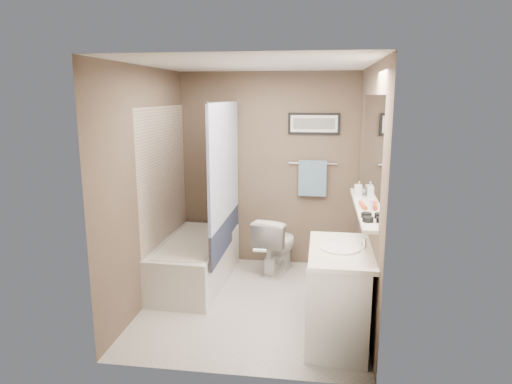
# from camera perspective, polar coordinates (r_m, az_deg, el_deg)

# --- Properties ---
(ground) EXTENTS (2.50, 2.50, 0.00)m
(ground) POSITION_cam_1_polar(r_m,az_deg,el_deg) (4.87, -0.26, -13.72)
(ground) COLOR beige
(ground) RESTS_ON ground
(ceiling) EXTENTS (2.20, 2.50, 0.04)m
(ceiling) POSITION_cam_1_polar(r_m,az_deg,el_deg) (4.40, -0.29, 15.46)
(ceiling) COLOR white
(ceiling) RESTS_ON wall_back
(wall_back) EXTENTS (2.20, 0.04, 2.40)m
(wall_back) POSITION_cam_1_polar(r_m,az_deg,el_deg) (5.68, 1.55, 2.74)
(wall_back) COLOR brown
(wall_back) RESTS_ON ground
(wall_front) EXTENTS (2.20, 0.04, 2.40)m
(wall_front) POSITION_cam_1_polar(r_m,az_deg,el_deg) (3.31, -3.40, -4.08)
(wall_front) COLOR brown
(wall_front) RESTS_ON ground
(wall_left) EXTENTS (0.04, 2.50, 2.40)m
(wall_left) POSITION_cam_1_polar(r_m,az_deg,el_deg) (4.76, -13.24, 0.60)
(wall_left) COLOR brown
(wall_left) RESTS_ON ground
(wall_right) EXTENTS (0.04, 2.50, 2.40)m
(wall_right) POSITION_cam_1_polar(r_m,az_deg,el_deg) (4.46, 13.59, -0.18)
(wall_right) COLOR brown
(wall_right) RESTS_ON ground
(tile_surround) EXTENTS (0.02, 1.55, 2.00)m
(tile_surround) POSITION_cam_1_polar(r_m,az_deg,el_deg) (5.26, -11.30, -0.46)
(tile_surround) COLOR #C9B198
(tile_surround) RESTS_ON wall_left
(curtain_rod) EXTENTS (0.02, 1.55, 0.02)m
(curtain_rod) POSITION_cam_1_polar(r_m,az_deg,el_deg) (4.95, -4.09, 11.22)
(curtain_rod) COLOR silver
(curtain_rod) RESTS_ON wall_left
(curtain_upper) EXTENTS (0.03, 1.45, 1.28)m
(curtain_upper) POSITION_cam_1_polar(r_m,az_deg,el_deg) (5.01, -3.98, 3.76)
(curtain_upper) COLOR white
(curtain_upper) RESTS_ON curtain_rod
(curtain_lower) EXTENTS (0.03, 1.45, 0.36)m
(curtain_lower) POSITION_cam_1_polar(r_m,az_deg,el_deg) (5.19, -3.84, -5.24)
(curtain_lower) COLOR #262E46
(curtain_lower) RESTS_ON curtain_rod
(mirror) EXTENTS (0.02, 1.60, 1.00)m
(mirror) POSITION_cam_1_polar(r_m,az_deg,el_deg) (4.25, 14.18, 4.94)
(mirror) COLOR silver
(mirror) RESTS_ON wall_right
(shelf) EXTENTS (0.12, 1.60, 0.03)m
(shelf) POSITION_cam_1_polar(r_m,az_deg,el_deg) (4.33, 13.11, -1.87)
(shelf) COLOR silver
(shelf) RESTS_ON wall_right
(towel_bar) EXTENTS (0.60, 0.02, 0.02)m
(towel_bar) POSITION_cam_1_polar(r_m,az_deg,el_deg) (5.62, 7.13, 3.57)
(towel_bar) COLOR silver
(towel_bar) RESTS_ON wall_back
(towel) EXTENTS (0.34, 0.05, 0.44)m
(towel) POSITION_cam_1_polar(r_m,az_deg,el_deg) (5.63, 7.07, 1.73)
(towel) COLOR #8FB8D0
(towel) RESTS_ON towel_bar
(art_frame) EXTENTS (0.62, 0.02, 0.26)m
(art_frame) POSITION_cam_1_polar(r_m,az_deg,el_deg) (5.59, 7.26, 8.47)
(art_frame) COLOR black
(art_frame) RESTS_ON wall_back
(art_mat) EXTENTS (0.56, 0.00, 0.20)m
(art_mat) POSITION_cam_1_polar(r_m,az_deg,el_deg) (5.57, 7.26, 8.46)
(art_mat) COLOR white
(art_mat) RESTS_ON art_frame
(art_image) EXTENTS (0.50, 0.00, 0.13)m
(art_image) POSITION_cam_1_polar(r_m,az_deg,el_deg) (5.57, 7.25, 8.46)
(art_image) COLOR #595959
(art_image) RESTS_ON art_mat
(door) EXTENTS (0.80, 0.02, 2.00)m
(door) POSITION_cam_1_polar(r_m,az_deg,el_deg) (3.30, 6.10, -7.84)
(door) COLOR silver
(door) RESTS_ON wall_front
(door_handle) EXTENTS (0.10, 0.02, 0.02)m
(door_handle) POSITION_cam_1_polar(r_m,az_deg,el_deg) (3.37, 0.47, -7.32)
(door_handle) COLOR silver
(door_handle) RESTS_ON door
(bathtub) EXTENTS (0.76, 1.53, 0.50)m
(bathtub) POSITION_cam_1_polar(r_m,az_deg,el_deg) (5.32, -7.66, -8.63)
(bathtub) COLOR silver
(bathtub) RESTS_ON ground
(tub_rim) EXTENTS (0.56, 1.36, 0.02)m
(tub_rim) POSITION_cam_1_polar(r_m,az_deg,el_deg) (5.24, -7.74, -6.07)
(tub_rim) COLOR silver
(tub_rim) RESTS_ON bathtub
(toilet) EXTENTS (0.57, 0.77, 0.70)m
(toilet) POSITION_cam_1_polar(r_m,az_deg,el_deg) (5.56, 2.61, -6.54)
(toilet) COLOR white
(toilet) RESTS_ON ground
(vanity) EXTENTS (0.58, 0.94, 0.80)m
(vanity) POSITION_cam_1_polar(r_m,az_deg,el_deg) (4.12, 10.53, -12.80)
(vanity) COLOR white
(vanity) RESTS_ON ground
(countertop) EXTENTS (0.54, 0.96, 0.04)m
(countertop) POSITION_cam_1_polar(r_m,az_deg,el_deg) (3.96, 10.62, -7.28)
(countertop) COLOR white
(countertop) RESTS_ON vanity
(sink_basin) EXTENTS (0.34, 0.34, 0.01)m
(sink_basin) POSITION_cam_1_polar(r_m,az_deg,el_deg) (3.96, 10.49, -6.89)
(sink_basin) COLOR white
(sink_basin) RESTS_ON countertop
(faucet_spout) EXTENTS (0.02, 0.02, 0.10)m
(faucet_spout) POSITION_cam_1_polar(r_m,az_deg,el_deg) (3.96, 13.43, -6.38)
(faucet_spout) COLOR silver
(faucet_spout) RESTS_ON countertop
(faucet_knob) EXTENTS (0.05, 0.05, 0.05)m
(faucet_knob) POSITION_cam_1_polar(r_m,az_deg,el_deg) (4.06, 13.29, -6.20)
(faucet_knob) COLOR silver
(faucet_knob) RESTS_ON countertop
(candle_bowl_near) EXTENTS (0.09, 0.09, 0.04)m
(candle_bowl_near) POSITION_cam_1_polar(r_m,az_deg,el_deg) (3.79, 13.81, -3.34)
(candle_bowl_near) COLOR black
(candle_bowl_near) RESTS_ON shelf
(candle_bowl_far) EXTENTS (0.09, 0.09, 0.04)m
(candle_bowl_far) POSITION_cam_1_polar(r_m,az_deg,el_deg) (3.92, 13.63, -2.83)
(candle_bowl_far) COLOR black
(candle_bowl_far) RESTS_ON shelf
(hair_brush_front) EXTENTS (0.06, 0.22, 0.04)m
(hair_brush_front) POSITION_cam_1_polar(r_m,az_deg,el_deg) (4.25, 13.22, -1.63)
(hair_brush_front) COLOR #C4421B
(hair_brush_front) RESTS_ON shelf
(pink_comb) EXTENTS (0.04, 0.16, 0.01)m
(pink_comb) POSITION_cam_1_polar(r_m,az_deg,el_deg) (4.46, 12.98, -1.22)
(pink_comb) COLOR pink
(pink_comb) RESTS_ON shelf
(glass_jar) EXTENTS (0.08, 0.08, 0.10)m
(glass_jar) POSITION_cam_1_polar(r_m,az_deg,el_deg) (4.82, 12.65, 0.34)
(glass_jar) COLOR silver
(glass_jar) RESTS_ON shelf
(soap_bottle) EXTENTS (0.08, 0.08, 0.15)m
(soap_bottle) POSITION_cam_1_polar(r_m,az_deg,el_deg) (4.73, 12.74, 0.41)
(soap_bottle) COLOR #999999
(soap_bottle) RESTS_ON shelf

